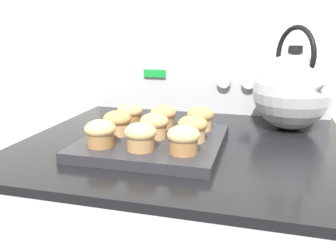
{
  "coord_description": "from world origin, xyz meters",
  "views": [
    {
      "loc": [
        0.17,
        -0.45,
        1.19
      ],
      "look_at": [
        -0.02,
        0.27,
        0.99
      ],
      "focal_mm": 38.0,
      "sensor_mm": 36.0,
      "label": 1
    }
  ],
  "objects_px": {
    "muffin_r0_c0": "(100,133)",
    "muffin_r2_c0": "(130,114)",
    "muffin_r2_c2": "(200,118)",
    "tea_kettle": "(292,91)",
    "muffin_r0_c2": "(184,139)",
    "muffin_r1_c1": "(154,125)",
    "muffin_r2_c1": "(163,116)",
    "muffin_r1_c2": "(193,128)",
    "muffin_pan": "(153,142)",
    "muffin_r0_c1": "(141,136)",
    "muffin_r1_c0": "(117,122)"
  },
  "relations": [
    {
      "from": "muffin_r0_c2",
      "to": "muffin_r2_c0",
      "type": "bearing_deg",
      "value": 135.68
    },
    {
      "from": "muffin_r2_c0",
      "to": "tea_kettle",
      "type": "relative_size",
      "value": 0.24
    },
    {
      "from": "muffin_r0_c1",
      "to": "muffin_r2_c1",
      "type": "height_order",
      "value": "same"
    },
    {
      "from": "muffin_r2_c2",
      "to": "tea_kettle",
      "type": "xyz_separation_m",
      "value": [
        0.22,
        0.15,
        0.05
      ]
    },
    {
      "from": "muffin_r0_c0",
      "to": "tea_kettle",
      "type": "bearing_deg",
      "value": 39.67
    },
    {
      "from": "muffin_r1_c1",
      "to": "muffin_r0_c0",
      "type": "bearing_deg",
      "value": -136.17
    },
    {
      "from": "muffin_r1_c2",
      "to": "muffin_r2_c1",
      "type": "xyz_separation_m",
      "value": [
        -0.09,
        0.09,
        0.0
      ]
    },
    {
      "from": "tea_kettle",
      "to": "muffin_r0_c1",
      "type": "bearing_deg",
      "value": -132.97
    },
    {
      "from": "tea_kettle",
      "to": "muffin_r2_c0",
      "type": "bearing_deg",
      "value": -159.06
    },
    {
      "from": "muffin_pan",
      "to": "muffin_r0_c2",
      "type": "xyz_separation_m",
      "value": [
        0.09,
        -0.09,
        0.04
      ]
    },
    {
      "from": "muffin_r1_c2",
      "to": "muffin_r0_c1",
      "type": "bearing_deg",
      "value": -135.82
    },
    {
      "from": "tea_kettle",
      "to": "muffin_r1_c2",
      "type": "bearing_deg",
      "value": -131.88
    },
    {
      "from": "muffin_r0_c0",
      "to": "muffin_r2_c0",
      "type": "height_order",
      "value": "same"
    },
    {
      "from": "muffin_r2_c2",
      "to": "tea_kettle",
      "type": "bearing_deg",
      "value": 34.57
    },
    {
      "from": "muffin_pan",
      "to": "muffin_r0_c1",
      "type": "distance_m",
      "value": 0.1
    },
    {
      "from": "muffin_r0_c2",
      "to": "muffin_r2_c0",
      "type": "distance_m",
      "value": 0.25
    },
    {
      "from": "muffin_r0_c0",
      "to": "muffin_r1_c2",
      "type": "xyz_separation_m",
      "value": [
        0.18,
        0.09,
        0.0
      ]
    },
    {
      "from": "muffin_r0_c0",
      "to": "muffin_r2_c1",
      "type": "xyz_separation_m",
      "value": [
        0.09,
        0.17,
        0.0
      ]
    },
    {
      "from": "muffin_r1_c2",
      "to": "muffin_r2_c2",
      "type": "distance_m",
      "value": 0.09
    },
    {
      "from": "muffin_r2_c1",
      "to": "muffin_r0_c2",
      "type": "bearing_deg",
      "value": -62.51
    },
    {
      "from": "muffin_r2_c1",
      "to": "muffin_r2_c2",
      "type": "distance_m",
      "value": 0.09
    },
    {
      "from": "muffin_r1_c1",
      "to": "muffin_r2_c2",
      "type": "xyz_separation_m",
      "value": [
        0.09,
        0.09,
        0.0
      ]
    },
    {
      "from": "muffin_r1_c2",
      "to": "muffin_r2_c0",
      "type": "relative_size",
      "value": 1.0
    },
    {
      "from": "muffin_r0_c1",
      "to": "muffin_r2_c2",
      "type": "height_order",
      "value": "same"
    },
    {
      "from": "muffin_r1_c1",
      "to": "muffin_r2_c0",
      "type": "bearing_deg",
      "value": 135.87
    },
    {
      "from": "muffin_r0_c2",
      "to": "muffin_r1_c2",
      "type": "distance_m",
      "value": 0.08
    },
    {
      "from": "muffin_r1_c2",
      "to": "muffin_r1_c0",
      "type": "bearing_deg",
      "value": 179.41
    },
    {
      "from": "muffin_r2_c2",
      "to": "tea_kettle",
      "type": "distance_m",
      "value": 0.27
    },
    {
      "from": "muffin_r1_c1",
      "to": "muffin_r2_c1",
      "type": "relative_size",
      "value": 1.0
    },
    {
      "from": "muffin_r0_c0",
      "to": "muffin_r2_c2",
      "type": "distance_m",
      "value": 0.25
    },
    {
      "from": "muffin_r0_c1",
      "to": "muffin_pan",
      "type": "bearing_deg",
      "value": 90.91
    },
    {
      "from": "muffin_r1_c0",
      "to": "muffin_r1_c2",
      "type": "bearing_deg",
      "value": -0.59
    },
    {
      "from": "muffin_r0_c2",
      "to": "muffin_r2_c0",
      "type": "height_order",
      "value": "same"
    },
    {
      "from": "muffin_r2_c0",
      "to": "tea_kettle",
      "type": "xyz_separation_m",
      "value": [
        0.4,
        0.15,
        0.05
      ]
    },
    {
      "from": "muffin_r1_c1",
      "to": "muffin_r2_c1",
      "type": "xyz_separation_m",
      "value": [
        -0.0,
        0.09,
        0.0
      ]
    },
    {
      "from": "muffin_r1_c2",
      "to": "muffin_r2_c0",
      "type": "height_order",
      "value": "same"
    },
    {
      "from": "muffin_r2_c0",
      "to": "muffin_r2_c2",
      "type": "xyz_separation_m",
      "value": [
        0.18,
        0.0,
        0.0
      ]
    },
    {
      "from": "muffin_r0_c2",
      "to": "muffin_r2_c0",
      "type": "relative_size",
      "value": 1.0
    },
    {
      "from": "muffin_pan",
      "to": "muffin_r1_c2",
      "type": "bearing_deg",
      "value": -1.74
    },
    {
      "from": "muffin_r0_c0",
      "to": "muffin_r1_c2",
      "type": "relative_size",
      "value": 1.0
    },
    {
      "from": "muffin_pan",
      "to": "muffin_r2_c0",
      "type": "bearing_deg",
      "value": 135.59
    },
    {
      "from": "muffin_r0_c0",
      "to": "muffin_r2_c2",
      "type": "height_order",
      "value": "same"
    },
    {
      "from": "muffin_r0_c1",
      "to": "muffin_r2_c2",
      "type": "distance_m",
      "value": 0.2
    },
    {
      "from": "muffin_pan",
      "to": "muffin_r1_c1",
      "type": "height_order",
      "value": "muffin_r1_c1"
    },
    {
      "from": "muffin_r0_c1",
      "to": "tea_kettle",
      "type": "xyz_separation_m",
      "value": [
        0.31,
        0.33,
        0.05
      ]
    },
    {
      "from": "muffin_r2_c1",
      "to": "muffin_r2_c2",
      "type": "bearing_deg",
      "value": 2.13
    },
    {
      "from": "muffin_r1_c2",
      "to": "muffin_r2_c2",
      "type": "height_order",
      "value": "same"
    },
    {
      "from": "muffin_r2_c1",
      "to": "muffin_r1_c2",
      "type": "bearing_deg",
      "value": -44.24
    },
    {
      "from": "muffin_r1_c1",
      "to": "muffin_r2_c0",
      "type": "distance_m",
      "value": 0.13
    },
    {
      "from": "muffin_r2_c0",
      "to": "muffin_r2_c1",
      "type": "distance_m",
      "value": 0.09
    }
  ]
}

